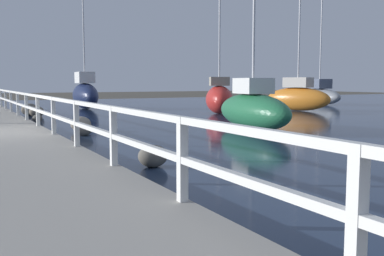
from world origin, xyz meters
name	(u,v)px	position (x,y,z in m)	size (l,w,h in m)	color
railing	(45,107)	(1.66, 0.00, 0.95)	(0.10, 32.50, 0.97)	white
boulder_near_dock	(83,129)	(2.86, 0.51, 0.22)	(0.59, 0.53, 0.44)	slate
boulder_downstream	(37,112)	(2.79, 8.94, 0.26)	(0.69, 0.62, 0.52)	slate
boulder_water_edge	(81,124)	(3.09, 1.75, 0.25)	(0.68, 0.61, 0.51)	gray
boulder_mid_strip	(153,156)	(2.76, -5.24, 0.22)	(0.58, 0.52, 0.44)	#666056
boulder_far_strip	(29,109)	(2.64, 10.18, 0.30)	(0.80, 0.72, 0.60)	#666056
boulder_upstream	(38,118)	(2.42, 6.35, 0.15)	(0.40, 0.36, 0.30)	#666056
sailboat_green	(253,109)	(8.53, -0.45, 0.73)	(2.05, 4.78, 7.96)	#236B42
sailboat_navy	(85,94)	(6.55, 14.53, 0.93)	(1.79, 5.04, 7.61)	#192347
sailboat_orange	(298,97)	(16.93, 6.90, 0.80)	(2.45, 4.28, 7.32)	orange
sailboat_red	(219,98)	(11.65, 6.94, 0.82)	(2.55, 3.40, 7.12)	red
sailboat_gray	(319,95)	(23.16, 11.70, 0.73)	(2.77, 5.49, 7.77)	gray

